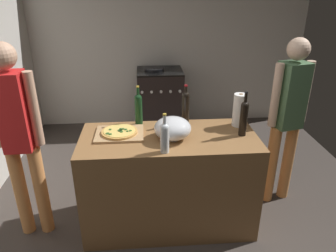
{
  "coord_description": "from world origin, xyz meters",
  "views": [
    {
      "loc": [
        -0.26,
        -1.65,
        2.06
      ],
      "look_at": [
        -0.06,
        0.83,
        0.93
      ],
      "focal_mm": 34.01,
      "sensor_mm": 36.0,
      "label": 1
    }
  ],
  "objects_px": {
    "mixing_bowl": "(173,128)",
    "wine_bottle_clear": "(165,136)",
    "pizza": "(119,132)",
    "wine_bottle_green": "(138,108)",
    "paper_towel_roll": "(240,110)",
    "wine_bottle_dark": "(185,107)",
    "stove": "(160,101)",
    "wine_bottle_amber": "(244,117)",
    "person_in_stripes": "(19,133)",
    "person_in_red": "(288,113)"
  },
  "relations": [
    {
      "from": "paper_towel_roll",
      "to": "wine_bottle_amber",
      "type": "height_order",
      "value": "wine_bottle_amber"
    },
    {
      "from": "paper_towel_roll",
      "to": "wine_bottle_amber",
      "type": "bearing_deg",
      "value": -96.8
    },
    {
      "from": "wine_bottle_amber",
      "to": "person_in_stripes",
      "type": "distance_m",
      "value": 1.81
    },
    {
      "from": "wine_bottle_dark",
      "to": "person_in_stripes",
      "type": "distance_m",
      "value": 1.38
    },
    {
      "from": "paper_towel_roll",
      "to": "wine_bottle_dark",
      "type": "height_order",
      "value": "wine_bottle_dark"
    },
    {
      "from": "pizza",
      "to": "wine_bottle_green",
      "type": "distance_m",
      "value": 0.29
    },
    {
      "from": "wine_bottle_clear",
      "to": "person_in_red",
      "type": "xyz_separation_m",
      "value": [
        1.18,
        0.53,
        -0.07
      ]
    },
    {
      "from": "paper_towel_roll",
      "to": "mixing_bowl",
      "type": "bearing_deg",
      "value": -160.44
    },
    {
      "from": "wine_bottle_clear",
      "to": "pizza",
      "type": "bearing_deg",
      "value": 137.89
    },
    {
      "from": "wine_bottle_dark",
      "to": "stove",
      "type": "bearing_deg",
      "value": 94.24
    },
    {
      "from": "mixing_bowl",
      "to": "wine_bottle_clear",
      "type": "relative_size",
      "value": 0.97
    },
    {
      "from": "paper_towel_roll",
      "to": "person_in_stripes",
      "type": "distance_m",
      "value": 1.84
    },
    {
      "from": "paper_towel_roll",
      "to": "wine_bottle_dark",
      "type": "bearing_deg",
      "value": 173.12
    },
    {
      "from": "pizza",
      "to": "wine_bottle_clear",
      "type": "relative_size",
      "value": 0.97
    },
    {
      "from": "person_in_stripes",
      "to": "wine_bottle_clear",
      "type": "bearing_deg",
      "value": -11.43
    },
    {
      "from": "pizza",
      "to": "paper_towel_roll",
      "type": "height_order",
      "value": "paper_towel_roll"
    },
    {
      "from": "person_in_stripes",
      "to": "person_in_red",
      "type": "bearing_deg",
      "value": 7.4
    },
    {
      "from": "wine_bottle_amber",
      "to": "pizza",
      "type": "bearing_deg",
      "value": 175.46
    },
    {
      "from": "wine_bottle_green",
      "to": "wine_bottle_amber",
      "type": "height_order",
      "value": "wine_bottle_amber"
    },
    {
      "from": "pizza",
      "to": "person_in_red",
      "type": "bearing_deg",
      "value": 7.64
    },
    {
      "from": "pizza",
      "to": "person_in_stripes",
      "type": "bearing_deg",
      "value": -173.08
    },
    {
      "from": "wine_bottle_green",
      "to": "wine_bottle_dark",
      "type": "distance_m",
      "value": 0.42
    },
    {
      "from": "stove",
      "to": "paper_towel_roll",
      "type": "bearing_deg",
      "value": -71.77
    },
    {
      "from": "paper_towel_roll",
      "to": "wine_bottle_dark",
      "type": "relative_size",
      "value": 0.8
    },
    {
      "from": "wine_bottle_clear",
      "to": "mixing_bowl",
      "type": "bearing_deg",
      "value": 70.14
    },
    {
      "from": "paper_towel_roll",
      "to": "person_in_stripes",
      "type": "xyz_separation_m",
      "value": [
        -1.83,
        -0.21,
        -0.06
      ]
    },
    {
      "from": "paper_towel_roll",
      "to": "wine_bottle_clear",
      "type": "relative_size",
      "value": 0.95
    },
    {
      "from": "pizza",
      "to": "wine_bottle_dark",
      "type": "distance_m",
      "value": 0.62
    },
    {
      "from": "wine_bottle_clear",
      "to": "paper_towel_roll",
      "type": "bearing_deg",
      "value": 32.33
    },
    {
      "from": "wine_bottle_amber",
      "to": "stove",
      "type": "relative_size",
      "value": 0.39
    },
    {
      "from": "wine_bottle_green",
      "to": "person_in_red",
      "type": "xyz_separation_m",
      "value": [
        1.38,
        0.0,
        -0.09
      ]
    },
    {
      "from": "pizza",
      "to": "wine_bottle_amber",
      "type": "relative_size",
      "value": 0.79
    },
    {
      "from": "wine_bottle_dark",
      "to": "wine_bottle_green",
      "type": "bearing_deg",
      "value": 175.49
    },
    {
      "from": "stove",
      "to": "wine_bottle_dark",
      "type": "bearing_deg",
      "value": -85.76
    },
    {
      "from": "wine_bottle_clear",
      "to": "person_in_red",
      "type": "bearing_deg",
      "value": 24.17
    },
    {
      "from": "pizza",
      "to": "wine_bottle_dark",
      "type": "relative_size",
      "value": 0.81
    },
    {
      "from": "wine_bottle_amber",
      "to": "person_in_red",
      "type": "bearing_deg",
      "value": 29.26
    },
    {
      "from": "wine_bottle_clear",
      "to": "stove",
      "type": "height_order",
      "value": "wine_bottle_clear"
    },
    {
      "from": "pizza",
      "to": "person_in_red",
      "type": "relative_size",
      "value": 0.18
    },
    {
      "from": "pizza",
      "to": "paper_towel_roll",
      "type": "bearing_deg",
      "value": 6.17
    },
    {
      "from": "paper_towel_roll",
      "to": "pizza",
      "type": "bearing_deg",
      "value": -173.83
    },
    {
      "from": "pizza",
      "to": "person_in_stripes",
      "type": "xyz_separation_m",
      "value": [
        -0.78,
        -0.09,
        0.06
      ]
    },
    {
      "from": "mixing_bowl",
      "to": "wine_bottle_dark",
      "type": "relative_size",
      "value": 0.82
    },
    {
      "from": "paper_towel_roll",
      "to": "person_in_red",
      "type": "distance_m",
      "value": 0.51
    },
    {
      "from": "wine_bottle_clear",
      "to": "wine_bottle_dark",
      "type": "xyz_separation_m",
      "value": [
        0.22,
        0.5,
        0.04
      ]
    },
    {
      "from": "pizza",
      "to": "paper_towel_roll",
      "type": "xyz_separation_m",
      "value": [
        1.05,
        0.11,
        0.12
      ]
    },
    {
      "from": "mixing_bowl",
      "to": "wine_bottle_clear",
      "type": "distance_m",
      "value": 0.24
    },
    {
      "from": "person_in_stripes",
      "to": "paper_towel_roll",
      "type": "bearing_deg",
      "value": 6.49
    },
    {
      "from": "wine_bottle_green",
      "to": "mixing_bowl",
      "type": "bearing_deg",
      "value": -48.15
    },
    {
      "from": "pizza",
      "to": "wine_bottle_amber",
      "type": "distance_m",
      "value": 1.04
    }
  ]
}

